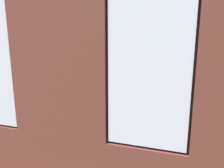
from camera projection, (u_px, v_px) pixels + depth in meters
ground_plane at (118, 117)px, 5.70m from camera, size 6.28×6.58×0.10m
brick_wall_with_windows at (58, 79)px, 2.67m from camera, size 5.68×0.30×3.16m
white_wall_right at (28, 58)px, 6.03m from camera, size 0.10×5.58×3.16m
couch_by_window at (83, 140)px, 3.51m from camera, size 1.91×0.87×0.80m
couch_left at (203, 119)px, 4.51m from camera, size 0.95×1.98×0.80m
coffee_table at (109, 105)px, 5.43m from camera, size 1.24×0.79×0.43m
cup_ceramic at (105, 100)px, 5.55m from camera, size 0.08×0.08×0.09m
candle_jar at (95, 101)px, 5.41m from camera, size 0.08×0.08×0.12m
table_plant_small at (123, 99)px, 5.43m from camera, size 0.13×0.13×0.20m
remote_gray at (109, 102)px, 5.42m from camera, size 0.14×0.17×0.02m
remote_silver at (111, 104)px, 5.28m from camera, size 0.08×0.18×0.02m
media_console at (44, 99)px, 6.40m from camera, size 1.20×0.42×0.52m
tv_flatscreen at (43, 81)px, 6.29m from camera, size 0.93×0.20×0.63m
papasan_chair at (125, 85)px, 7.64m from camera, size 1.18×1.18×0.72m
potted_plant_by_left_couch at (183, 99)px, 5.94m from camera, size 0.37×0.37×0.57m
potted_plant_between_couches at (166, 139)px, 3.09m from camera, size 0.49×0.49×0.89m
potted_plant_mid_room_small at (145, 94)px, 6.26m from camera, size 0.37×0.37×0.71m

